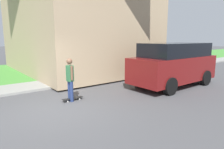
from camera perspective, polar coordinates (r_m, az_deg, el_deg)
name	(u,v)px	position (r m, az deg, el deg)	size (l,w,h in m)	color
ground_plane	(53,110)	(6.92, -16.39, -9.72)	(120.00, 120.00, 0.00)	#49494C
lawn	(86,67)	(16.52, -7.42, 2.28)	(10.00, 80.00, 0.08)	#478E38
sidewalk	(121,74)	(12.98, 2.57, 0.21)	(1.80, 80.00, 0.10)	gray
house	(73,1)	(15.28, -10.97, 19.88)	(11.50, 8.19, 9.29)	tan
suv_parked	(174,64)	(10.15, 17.28, 2.96)	(2.03, 4.66, 2.10)	maroon
skateboarder	(70,78)	(7.49, -11.90, -1.00)	(0.41, 0.21, 1.60)	navy
skateboard	(73,98)	(7.73, -11.17, -6.74)	(0.21, 0.80, 0.10)	black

